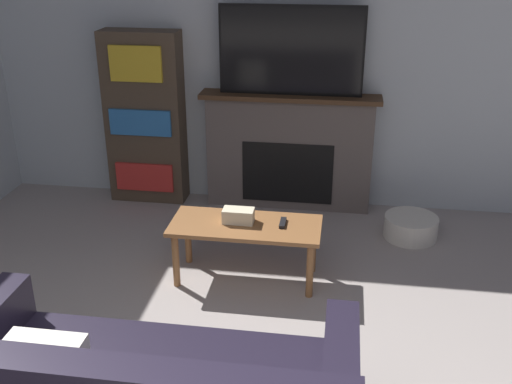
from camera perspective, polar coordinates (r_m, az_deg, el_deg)
The scene contains 8 objects.
wall_back at distance 5.35m, azimuth 2.61°, elevation 12.77°, with size 6.29×0.06×2.70m.
fireplace at distance 5.42m, azimuth 3.16°, elevation 3.92°, with size 1.58×0.28×1.05m.
tv at distance 5.17m, azimuth 3.36°, elevation 13.28°, with size 1.23×0.03×0.75m.
coffee_table at distance 4.27m, azimuth -0.99°, elevation -3.81°, with size 1.07×0.47×0.45m.
tissue_box at distance 4.25m, azimuth -1.69°, elevation -2.26°, with size 0.22×0.12×0.10m.
remote_control at distance 4.24m, azimuth 2.56°, elevation -2.94°, with size 0.04×0.15×0.02m.
bookshelf at distance 5.59m, azimuth -10.52°, elevation 6.91°, with size 0.70×0.29×1.57m.
storage_basket at distance 5.14m, azimuth 14.52°, elevation -3.25°, with size 0.44×0.44×0.19m.
Camera 1 is at (0.54, -1.43, 2.34)m, focal length 42.00 mm.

